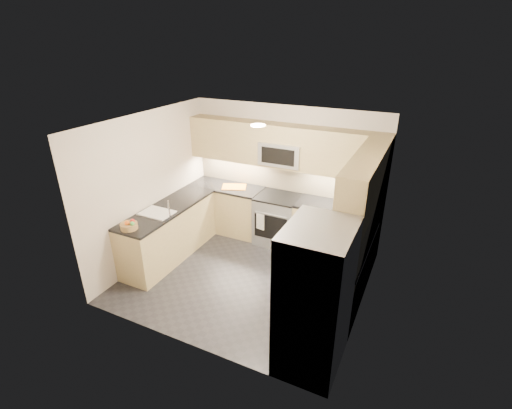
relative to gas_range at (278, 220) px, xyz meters
name	(u,v)px	position (x,y,z in m)	size (l,w,h in m)	color
floor	(247,277)	(0.00, -1.28, -0.46)	(3.60, 3.20, 0.00)	#242429
ceiling	(245,123)	(0.00, -1.28, 2.04)	(3.60, 3.20, 0.02)	beige
wall_back	(285,174)	(0.00, 0.32, 0.79)	(3.60, 0.02, 2.50)	beige
wall_front	(181,261)	(0.00, -2.88, 0.79)	(3.60, 0.02, 2.50)	beige
wall_left	(150,188)	(-1.80, -1.28, 0.79)	(0.02, 3.20, 2.50)	beige
wall_right	(370,233)	(1.80, -1.28, 0.79)	(0.02, 3.20, 2.50)	beige
base_cab_back_left	(227,209)	(-1.09, 0.02, -0.01)	(1.42, 0.60, 0.90)	tan
base_cab_back_right	(336,232)	(1.09, 0.02, -0.01)	(1.42, 0.60, 0.90)	tan
base_cab_right	(343,272)	(1.50, -1.12, -0.01)	(0.60, 1.70, 0.90)	tan
base_cab_peninsula	(169,233)	(-1.50, -1.28, -0.01)	(0.60, 2.00, 0.90)	tan
countertop_back_left	(226,187)	(-1.09, 0.02, 0.47)	(1.42, 0.63, 0.04)	black
countertop_back_right	(338,207)	(1.09, 0.02, 0.47)	(1.42, 0.63, 0.04)	black
countertop_right	(347,244)	(1.50, -1.12, 0.47)	(0.63, 1.70, 0.04)	black
countertop_peninsula	(167,209)	(-1.50, -1.28, 0.47)	(0.63, 2.00, 0.04)	black
upper_cab_back	(283,146)	(0.00, 0.15, 1.37)	(3.60, 0.35, 0.75)	tan
upper_cab_right	(365,182)	(1.62, -1.00, 1.37)	(0.35, 1.95, 0.75)	tan
backsplash_back	(285,177)	(0.00, 0.32, 0.74)	(3.60, 0.01, 0.51)	#C9B791
backsplash_right	(375,222)	(1.80, -0.82, 0.74)	(0.01, 2.30, 0.51)	#C9B791
gas_range	(278,220)	(0.00, 0.00, 0.00)	(0.76, 0.65, 0.91)	#929699
range_cooktop	(278,197)	(0.00, 0.00, 0.46)	(0.76, 0.65, 0.03)	black
oven_door_glass	(270,228)	(0.00, -0.33, -0.01)	(0.62, 0.02, 0.45)	black
oven_handle	(270,215)	(0.00, -0.35, 0.26)	(0.02, 0.02, 0.60)	#B2B5BA
microwave	(282,153)	(0.00, 0.12, 1.24)	(0.76, 0.40, 0.40)	#AAAEB2
microwave_door	(278,156)	(0.00, -0.08, 1.24)	(0.60, 0.01, 0.28)	black
refrigerator	(315,299)	(1.45, -2.43, 0.45)	(0.70, 0.90, 1.80)	#9C9EA3
fridge_handle_left	(278,295)	(1.08, -2.61, 0.49)	(0.02, 0.02, 1.20)	#B2B5BA
fridge_handle_right	(290,278)	(1.08, -2.25, 0.49)	(0.02, 0.02, 1.20)	#B2B5BA
sink_basin	(157,217)	(-1.50, -1.53, 0.42)	(0.52, 0.38, 0.16)	white
faucet	(169,209)	(-1.24, -1.53, 0.62)	(0.03, 0.03, 0.28)	silver
utensil_bowl	(350,205)	(1.29, -0.01, 0.57)	(0.28, 0.28, 0.16)	#54C253
cutting_board	(234,187)	(-0.92, 0.02, 0.49)	(0.45, 0.31, 0.01)	orange
fruit_basket	(129,226)	(-1.53, -2.12, 0.53)	(0.25, 0.25, 0.09)	#A6824D
fruit_apple	(133,221)	(-1.49, -2.07, 0.60)	(0.06, 0.06, 0.06)	red
fruit_pear	(132,224)	(-1.44, -2.13, 0.60)	(0.07, 0.07, 0.07)	#55C758
dish_towel_check	(260,222)	(-0.18, -0.37, 0.10)	(0.16, 0.01, 0.31)	silver
fruit_orange	(127,223)	(-1.52, -2.15, 0.60)	(0.07, 0.07, 0.07)	orange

